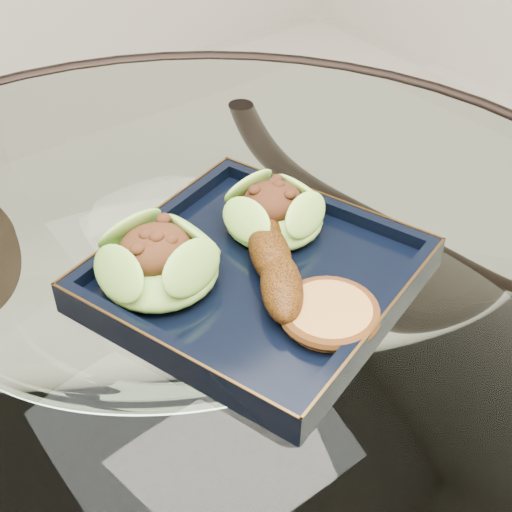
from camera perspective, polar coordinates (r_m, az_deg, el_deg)
dining_table at (r=0.82m, az=-5.28°, el=-11.14°), size 1.13×1.13×0.77m
navy_plate at (r=0.69m, az=0.00°, el=-1.92°), size 0.34×0.34×0.02m
lettuce_wrap_left at (r=0.67m, az=-7.80°, el=-0.66°), size 0.14×0.14×0.04m
lettuce_wrap_right at (r=0.73m, az=1.44°, el=3.36°), size 0.12×0.12×0.04m
roasted_plantain at (r=0.68m, az=1.12°, el=0.27°), size 0.12×0.18×0.03m
crumb_patty at (r=0.64m, az=5.88°, el=-4.65°), size 0.10×0.10×0.02m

